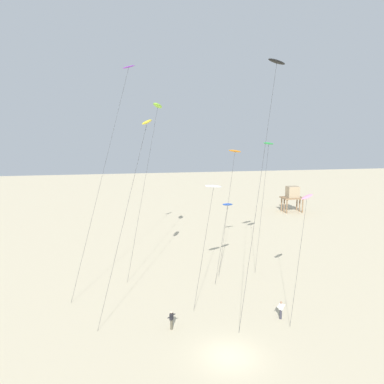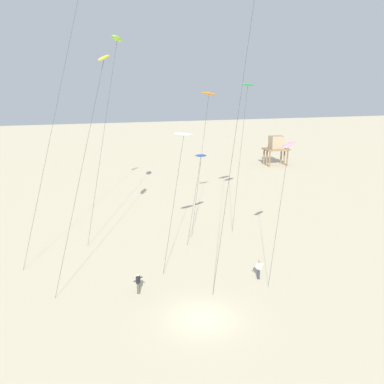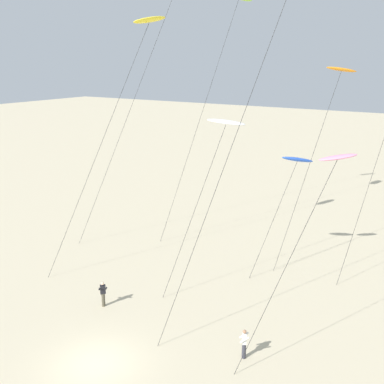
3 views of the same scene
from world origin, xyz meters
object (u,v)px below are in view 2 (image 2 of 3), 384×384
kite_orange (209,96)px  kite_flyer_nearest (138,283)px  kite_flyer_middle (259,269)px  kite_purple (77,3)px  kite_white (184,136)px  kite_green (248,86)px  stilt_house (276,145)px  kite_lime (117,40)px  kite_pink (289,147)px  kite_yellow (104,60)px  kite_blue (201,156)px

kite_orange → kite_flyer_nearest: bearing=-124.9°
kite_flyer_middle → kite_purple: bearing=131.6°
kite_purple → kite_white: size_ratio=2.09×
kite_green → kite_white: kite_green is taller
kite_green → kite_orange: 4.45m
kite_orange → stilt_house: 37.29m
kite_purple → kite_orange: kite_purple is taller
kite_lime → kite_orange: (9.12, -2.10, -5.60)m
kite_pink → kite_orange: kite_orange is taller
kite_orange → kite_pink: bearing=-73.8°
kite_pink → kite_white: size_ratio=0.94×
kite_green → kite_flyer_middle: size_ratio=9.36×
kite_orange → kite_yellow: bearing=-147.6°
stilt_house → kite_yellow: bearing=-133.0°
kite_blue → kite_purple: bearing=163.6°
kite_yellow → kite_white: size_ratio=1.55×
kite_orange → kite_flyer_nearest: kite_orange is taller
kite_purple → kite_flyer_middle: bearing=-48.4°
kite_pink → kite_blue: size_ratio=1.24×
kite_purple → stilt_house: kite_purple is taller
kite_purple → stilt_house: (34.67, 27.97, -19.05)m
kite_yellow → kite_white: kite_yellow is taller
stilt_house → kite_lime: bearing=-139.8°
kite_green → kite_purple: (-17.11, 0.42, 7.63)m
kite_green → kite_yellow: bearing=-155.6°
kite_pink → kite_flyer_middle: kite_pink is taller
kite_lime → kite_flyer_nearest: kite_lime is taller
kite_green → kite_orange: bearing=179.3°
kite_yellow → kite_flyer_middle: 21.31m
kite_orange → kite_lime: bearing=167.0°
kite_purple → stilt_house: size_ratio=4.43×
kite_yellow → kite_orange: (11.13, 7.06, -3.31)m
kite_white → kite_pink: bearing=-26.0°
kite_flyer_middle → stilt_house: (21.76, 42.53, 2.92)m
kite_lime → stilt_house: (31.01, 26.24, -15.99)m
kite_green → stilt_house: bearing=58.3°
kite_pink → kite_green: size_ratio=0.70×
kite_green → kite_purple: bearing=178.6°
kite_green → kite_blue: (-5.98, -2.85, -6.83)m
kite_white → stilt_house: bearing=53.8°
kite_lime → kite_purple: bearing=-154.7°
kite_purple → kite_flyer_nearest: (2.95, -14.48, -21.98)m
kite_orange → kite_flyer_nearest: (-9.83, -14.11, -13.32)m
kite_flyer_nearest → kite_flyer_middle: same height
kite_blue → kite_orange: size_ratio=0.60×
kite_green → stilt_house: (17.56, 28.39, -11.42)m
kite_pink → kite_orange: 12.84m
kite_lime → kite_yellow: kite_lime is taller
stilt_house → kite_blue: bearing=-127.0°
kite_flyer_nearest → kite_flyer_middle: bearing=-0.4°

